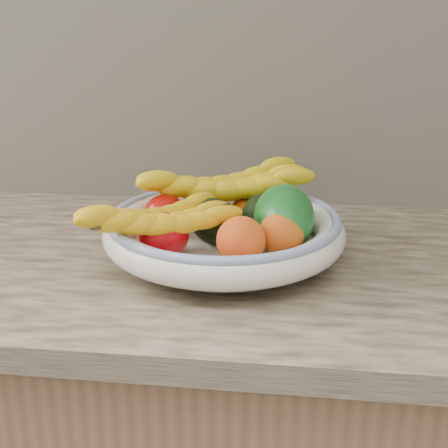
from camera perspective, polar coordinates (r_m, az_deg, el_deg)
fruit_bowl at (r=1.01m, az=-0.00°, el=-0.61°), size 0.39×0.39×0.08m
clementine_back_left at (r=1.09m, az=-1.06°, el=1.34°), size 0.06×0.06×0.05m
clementine_back_right at (r=1.09m, az=1.99°, el=1.30°), size 0.06×0.06×0.05m
clementine_back_mid at (r=1.07m, az=-0.53°, el=0.85°), size 0.07×0.07×0.05m
tomato_left at (r=1.05m, az=-5.43°, el=0.98°), size 0.08×0.08×0.06m
tomato_near_left at (r=0.95m, az=-5.52°, el=-1.02°), size 0.09×0.09×0.07m
avocado_center at (r=1.00m, az=-0.82°, el=0.23°), size 0.13×0.13×0.07m
avocado_right at (r=1.04m, az=3.49°, el=0.92°), size 0.08×0.11×0.07m
green_mango at (r=0.99m, az=5.47°, el=0.60°), size 0.14×0.16×0.13m
peach_front at (r=0.92m, az=1.56°, el=-1.54°), size 0.09×0.09×0.07m
peach_right at (r=0.95m, az=5.32°, el=-0.82°), size 0.09×0.09×0.07m
banana_bunch_back at (r=1.09m, az=-0.02°, el=3.09°), size 0.34×0.23×0.09m
banana_bunch_front at (r=0.94m, az=-6.15°, el=-0.02°), size 0.28×0.25×0.07m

